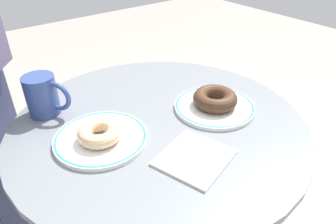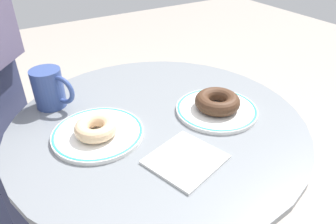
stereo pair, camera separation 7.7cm
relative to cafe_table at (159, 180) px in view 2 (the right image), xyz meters
name	(u,v)px [view 2 (the right image)]	position (x,y,z in m)	size (l,w,h in m)	color
cafe_table	(159,180)	(0.00, 0.00, 0.00)	(0.72, 0.72, 0.75)	slate
plate_left	(98,133)	(-0.15, 0.02, 0.21)	(0.21, 0.21, 0.01)	white
plate_right	(217,109)	(0.15, -0.04, 0.21)	(0.21, 0.21, 0.01)	white
donut_glazed	(96,128)	(-0.15, 0.01, 0.23)	(0.10, 0.10, 0.03)	#E0B789
donut_chocolate	(217,101)	(0.15, -0.04, 0.23)	(0.11, 0.11, 0.04)	#422819
paper_napkin	(185,160)	(-0.03, -0.16, 0.21)	(0.14, 0.13, 0.01)	white
coffee_mug	(50,88)	(-0.20, 0.20, 0.25)	(0.09, 0.11, 0.10)	#334784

